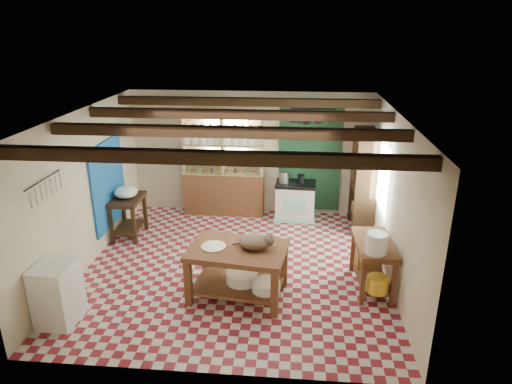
# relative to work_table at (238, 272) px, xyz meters

# --- Properties ---
(floor) EXTENTS (5.00, 5.00, 0.02)m
(floor) POSITION_rel_work_table_xyz_m (-0.15, 0.83, -0.41)
(floor) COLOR maroon
(floor) RESTS_ON ground
(ceiling) EXTENTS (5.00, 5.00, 0.02)m
(ceiling) POSITION_rel_work_table_xyz_m (-0.15, 0.83, 2.20)
(ceiling) COLOR #444348
(ceiling) RESTS_ON wall_back
(wall_back) EXTENTS (5.00, 0.04, 2.60)m
(wall_back) POSITION_rel_work_table_xyz_m (-0.15, 3.33, 0.90)
(wall_back) COLOR beige
(wall_back) RESTS_ON floor
(wall_front) EXTENTS (5.00, 0.04, 2.60)m
(wall_front) POSITION_rel_work_table_xyz_m (-0.15, -1.67, 0.90)
(wall_front) COLOR beige
(wall_front) RESTS_ON floor
(wall_left) EXTENTS (0.04, 5.00, 2.60)m
(wall_left) POSITION_rel_work_table_xyz_m (-2.65, 0.83, 0.90)
(wall_left) COLOR beige
(wall_left) RESTS_ON floor
(wall_right) EXTENTS (0.04, 5.00, 2.60)m
(wall_right) POSITION_rel_work_table_xyz_m (2.35, 0.83, 0.90)
(wall_right) COLOR beige
(wall_right) RESTS_ON floor
(ceiling_beams) EXTENTS (5.00, 3.80, 0.15)m
(ceiling_beams) POSITION_rel_work_table_xyz_m (-0.15, 0.83, 2.08)
(ceiling_beams) COLOR #382313
(ceiling_beams) RESTS_ON ceiling
(blue_wall_patch) EXTENTS (0.04, 1.40, 1.60)m
(blue_wall_patch) POSITION_rel_work_table_xyz_m (-2.62, 1.73, 0.70)
(blue_wall_patch) COLOR #1760AF
(blue_wall_patch) RESTS_ON wall_left
(green_wall_patch) EXTENTS (1.30, 0.04, 2.30)m
(green_wall_patch) POSITION_rel_work_table_xyz_m (1.10, 3.30, 0.85)
(green_wall_patch) COLOR #1B4327
(green_wall_patch) RESTS_ON wall_back
(window_back) EXTENTS (0.90, 0.02, 0.80)m
(window_back) POSITION_rel_work_table_xyz_m (-0.65, 3.31, 1.30)
(window_back) COLOR silver
(window_back) RESTS_ON wall_back
(window_right) EXTENTS (0.02, 1.30, 1.20)m
(window_right) POSITION_rel_work_table_xyz_m (2.33, 1.83, 1.00)
(window_right) COLOR silver
(window_right) RESTS_ON wall_right
(utensil_rail) EXTENTS (0.06, 0.90, 0.28)m
(utensil_rail) POSITION_rel_work_table_xyz_m (-2.59, -0.37, 1.38)
(utensil_rail) COLOR black
(utensil_rail) RESTS_ON wall_left
(pot_rack) EXTENTS (0.86, 0.12, 0.36)m
(pot_rack) POSITION_rel_work_table_xyz_m (1.10, 2.88, 1.78)
(pot_rack) COLOR black
(pot_rack) RESTS_ON ceiling
(shelving_unit) EXTENTS (1.70, 0.34, 2.20)m
(shelving_unit) POSITION_rel_work_table_xyz_m (-0.70, 3.14, 0.70)
(shelving_unit) COLOR tan
(shelving_unit) RESTS_ON floor
(tall_rack) EXTENTS (0.40, 0.86, 2.00)m
(tall_rack) POSITION_rel_work_table_xyz_m (2.13, 2.63, 0.60)
(tall_rack) COLOR #382313
(tall_rack) RESTS_ON floor
(work_table) EXTENTS (1.52, 1.12, 0.80)m
(work_table) POSITION_rel_work_table_xyz_m (0.00, 0.00, 0.00)
(work_table) COLOR brown
(work_table) RESTS_ON floor
(stove) EXTENTS (0.84, 0.59, 0.79)m
(stove) POSITION_rel_work_table_xyz_m (0.83, 2.98, -0.00)
(stove) COLOR beige
(stove) RESTS_ON floor
(prep_table) EXTENTS (0.56, 0.80, 0.80)m
(prep_table) POSITION_rel_work_table_xyz_m (-2.35, 1.84, 0.00)
(prep_table) COLOR #382313
(prep_table) RESTS_ON floor
(white_cabinet) EXTENTS (0.51, 0.61, 0.87)m
(white_cabinet) POSITION_rel_work_table_xyz_m (-2.37, -0.84, 0.04)
(white_cabinet) COLOR white
(white_cabinet) RESTS_ON floor
(right_counter) EXTENTS (0.59, 1.11, 0.78)m
(right_counter) POSITION_rel_work_table_xyz_m (2.03, 0.42, -0.01)
(right_counter) COLOR brown
(right_counter) RESTS_ON floor
(cat) EXTENTS (0.48, 0.38, 0.21)m
(cat) POSITION_rel_work_table_xyz_m (0.25, 0.02, 0.51)
(cat) COLOR #8F7053
(cat) RESTS_ON work_table
(steel_tray) EXTENTS (0.42, 0.42, 0.02)m
(steel_tray) POSITION_rel_work_table_xyz_m (-0.35, -0.00, 0.41)
(steel_tray) COLOR #B4B3BC
(steel_tray) RESTS_ON work_table
(basin_large) EXTENTS (0.54, 0.54, 0.17)m
(basin_large) POSITION_rel_work_table_xyz_m (0.06, 0.04, -0.10)
(basin_large) COLOR white
(basin_large) RESTS_ON work_table
(basin_small) EXTENTS (0.47, 0.47, 0.15)m
(basin_small) POSITION_rel_work_table_xyz_m (0.43, -0.16, -0.12)
(basin_small) COLOR white
(basin_small) RESTS_ON work_table
(kettle_left) EXTENTS (0.21, 0.21, 0.23)m
(kettle_left) POSITION_rel_work_table_xyz_m (0.58, 2.99, 0.51)
(kettle_left) COLOR #B4B3BC
(kettle_left) RESTS_ON stove
(kettle_right) EXTENTS (0.15, 0.15, 0.18)m
(kettle_right) POSITION_rel_work_table_xyz_m (0.93, 2.98, 0.48)
(kettle_right) COLOR black
(kettle_right) RESTS_ON stove
(enamel_bowl) EXTENTS (0.44, 0.44, 0.21)m
(enamel_bowl) POSITION_rel_work_table_xyz_m (-2.35, 1.84, 0.51)
(enamel_bowl) COLOR white
(enamel_bowl) RESTS_ON prep_table
(white_bucket) EXTENTS (0.32, 0.32, 0.31)m
(white_bucket) POSITION_rel_work_table_xyz_m (2.00, 0.07, 0.54)
(white_bucket) COLOR white
(white_bucket) RESTS_ON right_counter
(wicker_basket) EXTENTS (0.40, 0.32, 0.27)m
(wicker_basket) POSITION_rel_work_table_xyz_m (2.02, 0.72, -0.06)
(wicker_basket) COLOR #9F7740
(wicker_basket) RESTS_ON right_counter
(yellow_tub) EXTENTS (0.33, 0.33, 0.23)m
(yellow_tub) POSITION_rel_work_table_xyz_m (2.05, -0.03, -0.08)
(yellow_tub) COLOR yellow
(yellow_tub) RESTS_ON right_counter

